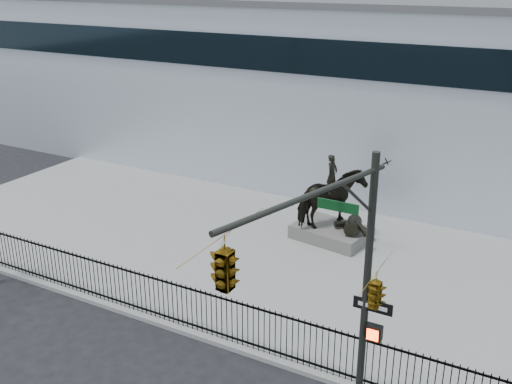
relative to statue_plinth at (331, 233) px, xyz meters
The scene contains 7 objects.
ground 9.83m from the statue_plinth, 104.81° to the right, with size 120.00×120.00×0.00m, color black.
plaza 3.56m from the statue_plinth, 135.17° to the right, with size 30.00×12.00×0.15m, color gray.
building 11.54m from the statue_plinth, 103.45° to the left, with size 44.00×14.00×9.00m, color silver.
picket_fence 8.63m from the statue_plinth, 106.94° to the right, with size 22.10×0.10×1.50m.
statue_plinth is the anchor object (origin of this frame).
equestrian_statue 1.44m from the statue_plinth, ahead, with size 3.76×2.62×3.21m.
traffic_signal_right 12.94m from the statue_plinth, 71.03° to the right, with size 2.17×6.86×7.00m.
Camera 1 is at (10.64, -11.76, 10.66)m, focal length 42.00 mm.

